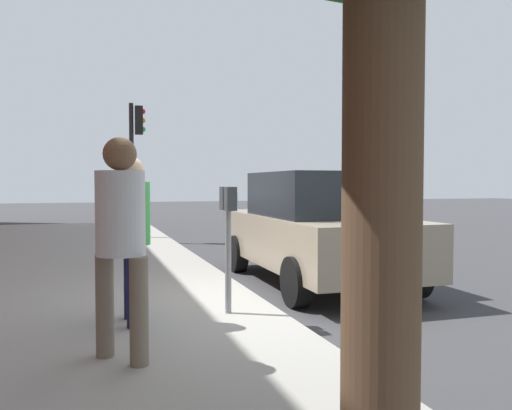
# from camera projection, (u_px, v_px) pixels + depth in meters

# --- Properties ---
(ground_plane) EXTENTS (80.00, 80.00, 0.00)m
(ground_plane) POSITION_uv_depth(u_px,v_px,m) (265.00, 312.00, 6.52)
(ground_plane) COLOR #38383A
(ground_plane) RESTS_ON ground
(parking_meter) EXTENTS (0.36, 0.12, 1.41)m
(parking_meter) POSITION_uv_depth(u_px,v_px,m) (228.00, 222.00, 5.83)
(parking_meter) COLOR gray
(parking_meter) RESTS_ON sidewalk_slab
(pedestrian_at_meter) EXTENTS (0.52, 0.37, 1.72)m
(pedestrian_at_meter) POSITION_uv_depth(u_px,v_px,m) (132.00, 226.00, 5.41)
(pedestrian_at_meter) COLOR #191E4C
(pedestrian_at_meter) RESTS_ON sidewalk_slab
(pedestrian_bystander) EXTENTS (0.46, 0.40, 1.82)m
(pedestrian_bystander) POSITION_uv_depth(u_px,v_px,m) (121.00, 229.00, 4.24)
(pedestrian_bystander) COLOR #726656
(pedestrian_bystander) RESTS_ON sidewalk_slab
(parked_sedan_near) EXTENTS (4.42, 2.00, 1.77)m
(parked_sedan_near) POSITION_uv_depth(u_px,v_px,m) (316.00, 228.00, 8.31)
(parked_sedan_near) COLOR gray
(parked_sedan_near) RESTS_ON ground_plane
(traffic_signal) EXTENTS (0.24, 0.44, 3.60)m
(traffic_signal) POSITION_uv_depth(u_px,v_px,m) (135.00, 147.00, 14.15)
(traffic_signal) COLOR black
(traffic_signal) RESTS_ON sidewalk_slab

